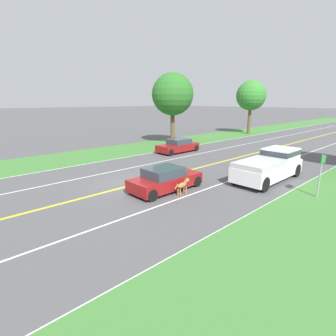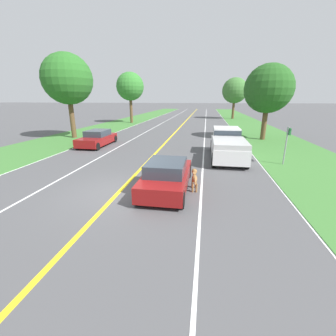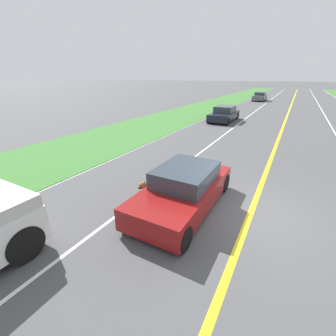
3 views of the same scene
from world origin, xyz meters
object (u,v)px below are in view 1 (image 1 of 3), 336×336
at_px(street_sign, 321,171).
at_px(dog, 183,185).
at_px(ego_car, 165,179).
at_px(roadside_tree_left_far, 251,96).
at_px(pickup_truck, 270,165).
at_px(roadside_tree_left_near, 173,95).
at_px(oncoming_car, 178,146).

bearing_deg(street_sign, dog, -137.29).
relative_size(ego_car, roadside_tree_left_far, 0.54).
xyz_separation_m(pickup_truck, street_sign, (3.27, -1.27, 0.49)).
distance_m(ego_car, pickup_truck, 6.95).
xyz_separation_m(roadside_tree_left_near, roadside_tree_left_far, (1.11, 15.19, 0.04)).
height_order(ego_car, street_sign, street_sign).
height_order(ego_car, pickup_truck, pickup_truck).
bearing_deg(roadside_tree_left_near, oncoming_car, -38.25).
xyz_separation_m(pickup_truck, roadside_tree_left_far, (-13.61, 20.86, 4.68)).
relative_size(pickup_truck, roadside_tree_left_near, 0.70).
bearing_deg(dog, roadside_tree_left_near, 132.54).
xyz_separation_m(ego_car, roadside_tree_left_near, (-11.65, 11.90, 4.98)).
height_order(roadside_tree_left_near, roadside_tree_left_far, roadside_tree_left_near).
bearing_deg(dog, roadside_tree_left_far, 108.41).
bearing_deg(oncoming_car, roadside_tree_left_far, -80.56).
height_order(ego_car, dog, ego_car).
bearing_deg(oncoming_car, street_sign, 165.22).
distance_m(roadside_tree_left_near, street_sign, 19.72).
bearing_deg(roadside_tree_left_near, street_sign, -21.09).
relative_size(roadside_tree_left_near, roadside_tree_left_far, 1.02).
height_order(pickup_truck, oncoming_car, pickup_truck).
bearing_deg(roadside_tree_left_near, pickup_truck, -21.08).
bearing_deg(roadside_tree_left_far, dog, -66.39).
relative_size(pickup_truck, oncoming_car, 1.29).
relative_size(dog, oncoming_car, 0.29).
height_order(ego_car, roadside_tree_left_near, roadside_tree_left_near).
xyz_separation_m(dog, oncoming_car, (-8.67, 8.38, 0.07)).
relative_size(ego_car, street_sign, 1.86).
distance_m(dog, pickup_truck, 6.30).
relative_size(roadside_tree_left_far, street_sign, 3.45).
bearing_deg(street_sign, roadside_tree_left_far, 127.34).
relative_size(pickup_truck, street_sign, 2.46).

